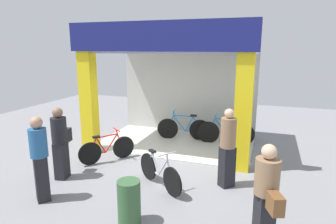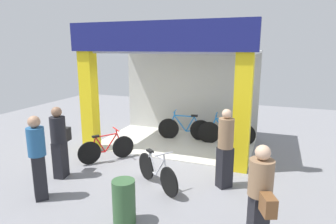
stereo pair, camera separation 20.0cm
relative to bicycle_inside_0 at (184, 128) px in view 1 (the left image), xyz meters
The scene contains 11 objects.
ground_plane 1.88m from the bicycle_inside_0, 94.80° to the right, with size 17.39×17.39×0.00m, color gray.
shop_facade 1.59m from the bicycle_inside_0, 110.17° to the right, with size 4.90×3.14×3.59m.
bicycle_inside_0 is the anchor object (origin of this frame).
bicycle_inside_1 1.36m from the bicycle_inside_0, ahead, with size 1.75×0.48×0.97m.
bicycle_parked_0 3.39m from the bicycle_inside_0, 82.64° to the right, with size 1.29×0.96×0.86m.
bicycle_parked_1 2.83m from the bicycle_inside_0, 119.50° to the right, with size 0.98×1.23×0.84m.
pedestrian_0 4.91m from the bicycle_inside_0, 108.43° to the right, with size 0.47×0.47×1.70m.
pedestrian_1 4.14m from the bicycle_inside_0, 116.69° to the right, with size 0.40×0.65×1.67m.
pedestrian_2 5.28m from the bicycle_inside_0, 60.23° to the right, with size 0.50×0.72×1.60m.
pedestrian_3 3.39m from the bicycle_inside_0, 57.70° to the right, with size 0.46×0.46×1.73m.
trash_bin 4.80m from the bicycle_inside_0, 84.89° to the right, with size 0.40×0.40×0.78m, color #335933.
Camera 1 is at (2.69, -6.97, 2.98)m, focal length 31.19 mm.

